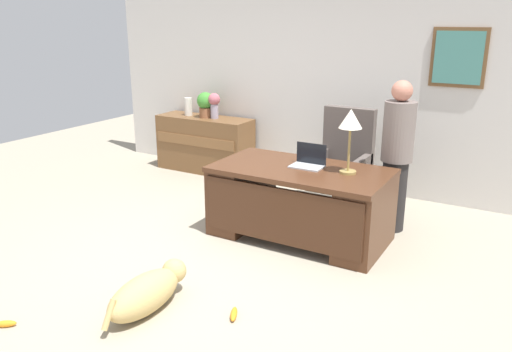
% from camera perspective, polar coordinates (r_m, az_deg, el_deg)
% --- Properties ---
extents(ground_plane, '(12.00, 12.00, 0.00)m').
position_cam_1_polar(ground_plane, '(4.87, -3.14, -9.14)').
color(ground_plane, '#9E937F').
extents(back_wall, '(7.00, 0.16, 2.70)m').
position_cam_1_polar(back_wall, '(6.73, 9.10, 10.16)').
color(back_wall, silver).
rests_on(back_wall, ground_plane).
extents(desk, '(1.74, 0.94, 0.74)m').
position_cam_1_polar(desk, '(5.16, 4.82, -2.77)').
color(desk, '#4C2B19').
rests_on(desk, ground_plane).
extents(credenza, '(1.43, 0.50, 0.80)m').
position_cam_1_polar(credenza, '(7.48, -5.72, 3.57)').
color(credenza, brown).
rests_on(credenza, ground_plane).
extents(armchair, '(0.60, 0.59, 1.18)m').
position_cam_1_polar(armchair, '(5.98, 9.65, 1.04)').
color(armchair, '#564C47').
rests_on(armchair, ground_plane).
extents(person_standing, '(0.32, 0.32, 1.58)m').
position_cam_1_polar(person_standing, '(5.43, 15.43, 2.19)').
color(person_standing, '#262323').
rests_on(person_standing, ground_plane).
extents(dog_lying, '(0.31, 0.89, 0.30)m').
position_cam_1_polar(dog_lying, '(4.10, -12.02, -12.55)').
color(dog_lying, tan).
rests_on(dog_lying, ground_plane).
extents(laptop, '(0.32, 0.22, 0.22)m').
position_cam_1_polar(laptop, '(5.13, 5.91, 1.69)').
color(laptop, '#B2B5BA').
rests_on(laptop, desk).
extents(desk_lamp, '(0.22, 0.22, 0.62)m').
position_cam_1_polar(desk_lamp, '(4.86, 10.52, 5.85)').
color(desk_lamp, '#9E8447').
rests_on(desk_lamp, desk).
extents(vase_with_flowers, '(0.17, 0.17, 0.36)m').
position_cam_1_polar(vase_with_flowers, '(7.26, -4.69, 8.09)').
color(vase_with_flowers, '#9C93A8').
rests_on(vase_with_flowers, credenza).
extents(vase_empty, '(0.11, 0.11, 0.26)m').
position_cam_1_polar(vase_empty, '(7.54, -7.58, 7.69)').
color(vase_empty, silver).
rests_on(vase_empty, credenza).
extents(potted_plant, '(0.24, 0.24, 0.36)m').
position_cam_1_polar(potted_plant, '(7.35, -5.67, 8.06)').
color(potted_plant, brown).
rests_on(potted_plant, credenza).
extents(dog_toy_bone, '(0.15, 0.13, 0.05)m').
position_cam_1_polar(dog_toy_bone, '(4.30, -26.20, -14.60)').
color(dog_toy_bone, orange).
rests_on(dog_toy_bone, ground_plane).
extents(dog_toy_plush, '(0.13, 0.19, 0.05)m').
position_cam_1_polar(dog_toy_plush, '(4.00, -2.49, -15.15)').
color(dog_toy_plush, orange).
rests_on(dog_toy_plush, ground_plane).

